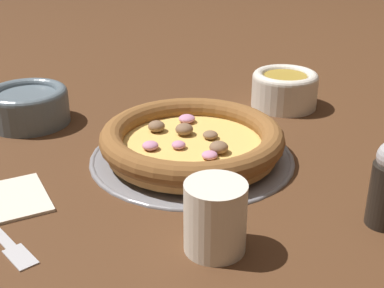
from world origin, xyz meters
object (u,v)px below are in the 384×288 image
bowl_far (28,105)px  drinking_cup (215,217)px  pizza_tray (192,156)px  pizza (192,140)px  bowl_near (285,88)px  napkin (0,200)px

bowl_far → drinking_cup: 0.47m
pizza_tray → bowl_far: bowl_far is taller
pizza → drinking_cup: bearing=72.7°
drinking_cup → bowl_far: bearing=-73.7°
pizza_tray → bowl_far: bearing=-49.9°
bowl_near → bowl_far: (0.44, -0.10, -0.00)m
pizza_tray → drinking_cup: bearing=72.7°
bowl_near → pizza: bearing=28.4°
pizza → bowl_far: 0.31m
bowl_near → bowl_far: bearing=-13.5°
napkin → pizza_tray: bearing=-175.9°
pizza_tray → drinking_cup: size_ratio=3.76×
pizza_tray → drinking_cup: drinking_cup is taller
bowl_near → drinking_cup: (0.31, 0.34, 0.00)m
pizza → drinking_cup: size_ratio=3.36×
pizza_tray → pizza: (0.00, -0.00, 0.03)m
pizza → drinking_cup: drinking_cup is taller
bowl_near → drinking_cup: drinking_cup is taller
drinking_cup → napkin: 0.28m
pizza_tray → bowl_far: (0.20, -0.23, 0.03)m
bowl_far → napkin: size_ratio=1.13×
pizza_tray → bowl_far: size_ratio=2.23×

